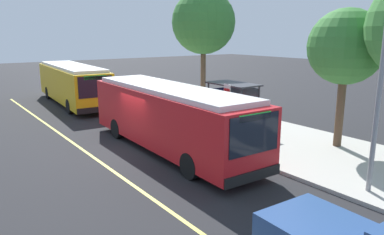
{
  "coord_description": "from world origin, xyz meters",
  "views": [
    {
      "loc": [
        14.6,
        -7.59,
        5.18
      ],
      "look_at": [
        2.44,
        1.29,
        1.75
      ],
      "focal_mm": 34.18,
      "sensor_mm": 36.0,
      "label": 1
    }
  ],
  "objects_px": {
    "transit_bus_second": "(73,83)",
    "pedestrian_commuter": "(210,110)",
    "transit_bus_main": "(169,116)",
    "waiting_bench": "(234,119)",
    "route_sign_post": "(227,105)"
  },
  "relations": [
    {
      "from": "waiting_bench",
      "to": "route_sign_post",
      "type": "distance_m",
      "value": 3.07
    },
    {
      "from": "waiting_bench",
      "to": "route_sign_post",
      "type": "bearing_deg",
      "value": -49.61
    },
    {
      "from": "transit_bus_second",
      "to": "transit_bus_main",
      "type": "bearing_deg",
      "value": -1.08
    },
    {
      "from": "transit_bus_main",
      "to": "pedestrian_commuter",
      "type": "bearing_deg",
      "value": 115.8
    },
    {
      "from": "route_sign_post",
      "to": "pedestrian_commuter",
      "type": "distance_m",
      "value": 3.06
    },
    {
      "from": "transit_bus_second",
      "to": "pedestrian_commuter",
      "type": "bearing_deg",
      "value": 16.36
    },
    {
      "from": "route_sign_post",
      "to": "pedestrian_commuter",
      "type": "bearing_deg",
      "value": 156.86
    },
    {
      "from": "route_sign_post",
      "to": "waiting_bench",
      "type": "bearing_deg",
      "value": 130.39
    },
    {
      "from": "transit_bus_main",
      "to": "waiting_bench",
      "type": "relative_size",
      "value": 6.82
    },
    {
      "from": "route_sign_post",
      "to": "pedestrian_commuter",
      "type": "relative_size",
      "value": 1.66
    },
    {
      "from": "pedestrian_commuter",
      "to": "transit_bus_second",
      "type": "bearing_deg",
      "value": -163.64
    },
    {
      "from": "transit_bus_main",
      "to": "waiting_bench",
      "type": "bearing_deg",
      "value": 101.02
    },
    {
      "from": "transit_bus_second",
      "to": "pedestrian_commuter",
      "type": "height_order",
      "value": "transit_bus_second"
    },
    {
      "from": "transit_bus_main",
      "to": "waiting_bench",
      "type": "height_order",
      "value": "transit_bus_main"
    },
    {
      "from": "pedestrian_commuter",
      "to": "route_sign_post",
      "type": "bearing_deg",
      "value": -23.14
    }
  ]
}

